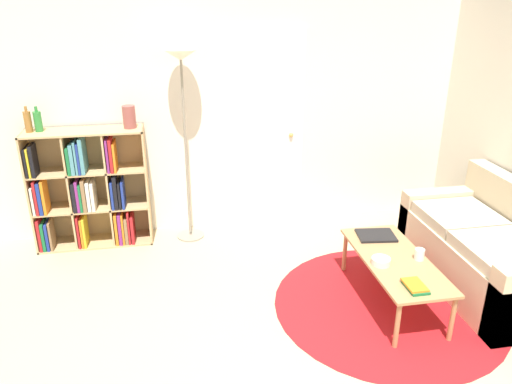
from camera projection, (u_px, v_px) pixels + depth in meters
wall_back at (236, 105)px, 4.95m from camera, size 7.58×0.11×2.60m
rug at (388, 305)px, 4.00m from camera, size 1.82×1.82×0.01m
bookshelf at (87, 191)px, 4.79m from camera, size 1.09×0.34×1.16m
floor_lamp at (182, 81)px, 4.53m from camera, size 0.32×0.32×1.86m
couch at (491, 253)px, 4.18m from camera, size 0.81×1.55×0.86m
coffee_table at (395, 263)px, 3.93m from camera, size 0.50×1.14×0.40m
laptop at (376, 235)px, 4.26m from camera, size 0.34×0.28×0.02m
bowl at (381, 261)px, 3.82m from camera, size 0.14×0.14×0.05m
book_stack_on_table at (415, 286)px, 3.52m from camera, size 0.13×0.20×0.03m
cup at (419, 254)px, 3.88m from camera, size 0.08×0.08×0.09m
bottle_left at (28, 121)px, 4.47m from camera, size 0.06×0.06×0.24m
bottle_middle at (38, 121)px, 4.49m from camera, size 0.07×0.07×0.23m
vase_on_shelf at (129, 117)px, 4.60m from camera, size 0.12×0.12×0.21m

